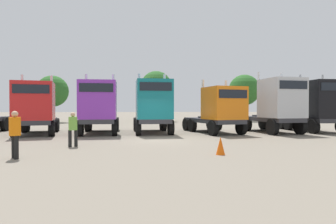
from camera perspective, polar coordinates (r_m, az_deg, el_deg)
ground at (r=16.75m, az=-2.12°, el=-5.56°), size 200.00×200.00×0.00m
semi_truck_red at (r=21.28m, az=-24.91°, el=0.78°), size 3.78×6.33×4.15m
semi_truck_purple at (r=20.41m, az=-13.60°, el=0.96°), size 2.97×6.18×4.27m
semi_truck_teal at (r=20.35m, az=-2.99°, el=1.21°), size 2.97×5.95×4.37m
semi_truck_orange at (r=20.67m, az=10.22°, el=0.48°), size 3.89×6.11×3.90m
semi_truck_silver at (r=22.16m, az=20.92°, el=1.32°), size 3.45×6.16×4.52m
semi_truck_black at (r=24.39m, az=27.85°, el=1.14°), size 2.81×5.80×4.46m
visitor_in_hivis at (r=11.95m, az=-28.22°, el=-3.35°), size 0.56×0.56×1.76m
visitor_with_camera at (r=14.44m, az=-18.44°, el=-2.83°), size 0.54×0.54×1.66m
traffic_cone_far at (r=11.67m, az=10.43°, el=-6.63°), size 0.36×0.36×0.72m
oak_far_left at (r=38.50m, az=-22.05°, el=3.86°), size 3.89×3.89×5.86m
oak_far_centre at (r=38.98m, az=-2.38°, el=5.03°), size 4.25×4.25×6.82m
oak_far_right at (r=40.39m, az=14.96°, el=4.24°), size 4.19×4.19×6.35m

